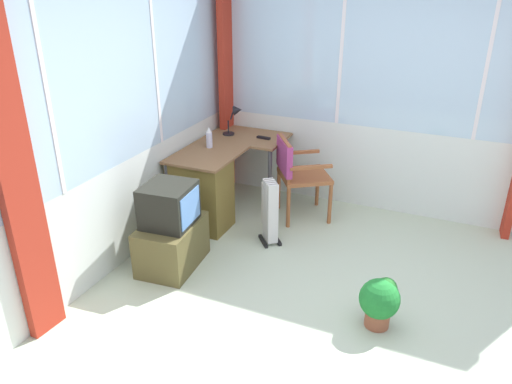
# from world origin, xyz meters

# --- Properties ---
(ground) EXTENTS (4.85, 5.08, 0.06)m
(ground) POSITION_xyz_m (0.00, 0.00, -0.03)
(ground) COLOR beige
(north_window_panel) EXTENTS (3.85, 0.07, 2.72)m
(north_window_panel) POSITION_xyz_m (-0.00, 2.07, 1.36)
(north_window_panel) COLOR silver
(north_window_panel) RESTS_ON ground
(east_window_panel) EXTENTS (0.07, 4.08, 2.72)m
(east_window_panel) POSITION_xyz_m (1.96, 0.00, 1.36)
(east_window_panel) COLOR silver
(east_window_panel) RESTS_ON ground
(curtain_north_left) EXTENTS (0.27, 0.09, 2.62)m
(curtain_north_left) POSITION_xyz_m (-1.06, 1.99, 1.31)
(curtain_north_left) COLOR #AE2E1D
(curtain_north_left) RESTS_ON ground
(curtain_corner) EXTENTS (0.27, 0.08, 2.62)m
(curtain_corner) POSITION_xyz_m (1.83, 1.94, 1.31)
(curtain_corner) COLOR #AE2E1D
(curtain_corner) RESTS_ON ground
(desk) EXTENTS (1.36, 0.86, 0.74)m
(desk) POSITION_xyz_m (0.84, 1.71, 0.40)
(desk) COLOR brown
(desk) RESTS_ON ground
(desk_lamp) EXTENTS (0.23, 0.20, 0.32)m
(desk_lamp) POSITION_xyz_m (1.64, 1.74, 0.95)
(desk_lamp) COLOR black
(desk_lamp) RESTS_ON desk
(tv_remote) EXTENTS (0.06, 0.15, 0.02)m
(tv_remote) POSITION_xyz_m (1.59, 1.38, 0.76)
(tv_remote) COLOR black
(tv_remote) RESTS_ON desk
(spray_bottle) EXTENTS (0.06, 0.06, 0.22)m
(spray_bottle) POSITION_xyz_m (1.10, 1.78, 0.85)
(spray_bottle) COLOR silver
(spray_bottle) RESTS_ON desk
(wooden_armchair) EXTENTS (0.67, 0.67, 0.87)m
(wooden_armchair) POSITION_xyz_m (1.36, 0.95, 0.56)
(wooden_armchair) COLOR #9D5930
(wooden_armchair) RESTS_ON ground
(tv_on_stand) EXTENTS (0.68, 0.50, 0.78)m
(tv_on_stand) POSITION_xyz_m (0.04, 1.60, 0.35)
(tv_on_stand) COLOR brown
(tv_on_stand) RESTS_ON ground
(space_heater) EXTENTS (0.29, 0.28, 0.64)m
(space_heater) POSITION_xyz_m (0.79, 0.98, 0.32)
(space_heater) COLOR silver
(space_heater) RESTS_ON ground
(potted_plant) EXTENTS (0.30, 0.30, 0.39)m
(potted_plant) POSITION_xyz_m (-0.04, -0.24, 0.23)
(potted_plant) COLOR #965035
(potted_plant) RESTS_ON ground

